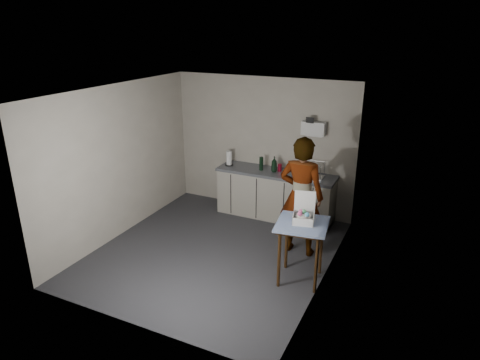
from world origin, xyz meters
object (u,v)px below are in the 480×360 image
at_px(kitchen_counter, 275,196).
at_px(soap_bottle, 274,164).
at_px(standing_man, 301,196).
at_px(side_table, 302,231).
at_px(soda_can, 280,168).
at_px(dark_bottle, 261,164).
at_px(paper_towel, 229,158).
at_px(bakery_box, 304,216).
at_px(dish_rack, 312,174).

relative_size(kitchen_counter, soap_bottle, 7.70).
bearing_deg(standing_man, soap_bottle, -51.13).
distance_m(side_table, soap_bottle, 2.20).
xyz_separation_m(kitchen_counter, soda_can, (0.04, 0.07, 0.55)).
bearing_deg(dark_bottle, kitchen_counter, 4.57).
bearing_deg(dark_bottle, paper_towel, 179.56).
height_order(soap_bottle, soda_can, soap_bottle).
relative_size(dark_bottle, bakery_box, 0.62).
distance_m(kitchen_counter, standing_man, 1.47).
bearing_deg(dish_rack, soap_bottle, -179.69).
height_order(paper_towel, dish_rack, paper_towel).
bearing_deg(standing_man, kitchen_counter, -52.55).
distance_m(kitchen_counter, dish_rack, 0.87).
relative_size(side_table, dark_bottle, 3.54).
distance_m(side_table, paper_towel, 2.78).
bearing_deg(dish_rack, soda_can, 173.86).
xyz_separation_m(standing_man, dark_bottle, (-1.12, 1.06, 0.07)).
relative_size(side_table, bakery_box, 2.21).
bearing_deg(paper_towel, side_table, -41.76).
distance_m(side_table, dish_rack, 1.92).
xyz_separation_m(paper_towel, dish_rack, (1.65, 0.02, -0.07)).
bearing_deg(bakery_box, paper_towel, 125.60).
height_order(standing_man, dish_rack, standing_man).
xyz_separation_m(side_table, dish_rack, (-0.42, 1.86, 0.18)).
bearing_deg(side_table, bakery_box, 86.58).
bearing_deg(standing_man, paper_towel, -30.64).
distance_m(standing_man, bakery_box, 0.78).
bearing_deg(side_table, kitchen_counter, 112.57).
xyz_separation_m(side_table, paper_towel, (-2.07, 1.85, 0.25)).
bearing_deg(bakery_box, soap_bottle, 108.74).
xyz_separation_m(standing_man, soda_can, (-0.79, 1.15, 0.01)).
xyz_separation_m(kitchen_counter, dish_rack, (0.68, -0.00, 0.55)).
height_order(kitchen_counter, soap_bottle, soap_bottle).
bearing_deg(standing_man, dark_bottle, -43.38).
bearing_deg(kitchen_counter, side_table, -59.47).
bearing_deg(soda_can, kitchen_counter, -122.93).
bearing_deg(kitchen_counter, standing_man, -52.51).
height_order(dark_bottle, bakery_box, bakery_box).
xyz_separation_m(kitchen_counter, dark_bottle, (-0.29, -0.02, 0.61)).
xyz_separation_m(soda_can, dish_rack, (0.64, -0.07, -0.01)).
distance_m(paper_towel, dish_rack, 1.65).
relative_size(soda_can, bakery_box, 0.34).
bearing_deg(side_table, soap_bottle, 113.53).
xyz_separation_m(side_table, bakery_box, (-0.00, 0.05, 0.21)).
bearing_deg(standing_man, side_table, 109.00).
distance_m(soda_can, paper_towel, 1.02).
xyz_separation_m(soap_bottle, paper_towel, (-0.93, -0.01, -0.01)).
xyz_separation_m(soda_can, dark_bottle, (-0.34, -0.09, 0.06)).
relative_size(kitchen_counter, dark_bottle, 8.74).
xyz_separation_m(side_table, standing_man, (-0.27, 0.78, 0.18)).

